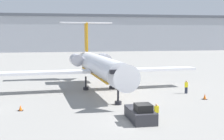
{
  "coord_description": "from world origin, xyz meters",
  "views": [
    {
      "loc": [
        -7.64,
        -26.84,
        8.1
      ],
      "look_at": [
        0.0,
        12.11,
        3.45
      ],
      "focal_mm": 50.0,
      "sensor_mm": 36.0,
      "label": 1
    }
  ],
  "objects_px": {
    "worker_by_wing": "(186,87)",
    "worker_near_tug": "(156,112)",
    "traffic_cone_right": "(205,97)",
    "traffic_cone_left": "(21,108)",
    "pushback_tug": "(140,114)",
    "airplane_main": "(100,66)"
  },
  "relations": [
    {
      "from": "worker_near_tug",
      "to": "worker_by_wing",
      "type": "bearing_deg",
      "value": 54.96
    },
    {
      "from": "airplane_main",
      "to": "worker_near_tug",
      "type": "height_order",
      "value": "airplane_main"
    },
    {
      "from": "pushback_tug",
      "to": "traffic_cone_right",
      "type": "relative_size",
      "value": 6.18
    },
    {
      "from": "airplane_main",
      "to": "pushback_tug",
      "type": "xyz_separation_m",
      "value": [
        1.26,
        -16.61,
        -2.84
      ]
    },
    {
      "from": "pushback_tug",
      "to": "worker_by_wing",
      "type": "xyz_separation_m",
      "value": [
        9.84,
        11.6,
        0.29
      ]
    },
    {
      "from": "pushback_tug",
      "to": "traffic_cone_right",
      "type": "height_order",
      "value": "pushback_tug"
    },
    {
      "from": "worker_near_tug",
      "to": "worker_by_wing",
      "type": "xyz_separation_m",
      "value": [
        8.41,
        11.99,
        0.1
      ]
    },
    {
      "from": "traffic_cone_right",
      "to": "traffic_cone_left",
      "type": "bearing_deg",
      "value": -176.0
    },
    {
      "from": "worker_by_wing",
      "to": "traffic_cone_right",
      "type": "relative_size",
      "value": 2.52
    },
    {
      "from": "airplane_main",
      "to": "traffic_cone_left",
      "type": "relative_size",
      "value": 48.29
    },
    {
      "from": "pushback_tug",
      "to": "worker_near_tug",
      "type": "height_order",
      "value": "pushback_tug"
    },
    {
      "from": "traffic_cone_left",
      "to": "pushback_tug",
      "type": "bearing_deg",
      "value": -28.03
    },
    {
      "from": "pushback_tug",
      "to": "traffic_cone_right",
      "type": "distance_m",
      "value": 12.95
    },
    {
      "from": "pushback_tug",
      "to": "worker_by_wing",
      "type": "relative_size",
      "value": 2.45
    },
    {
      "from": "airplane_main",
      "to": "traffic_cone_left",
      "type": "xyz_separation_m",
      "value": [
        -10.11,
        -10.56,
        -3.21
      ]
    },
    {
      "from": "worker_by_wing",
      "to": "traffic_cone_left",
      "type": "height_order",
      "value": "worker_by_wing"
    },
    {
      "from": "worker_by_wing",
      "to": "worker_near_tug",
      "type": "bearing_deg",
      "value": -125.04
    },
    {
      "from": "traffic_cone_left",
      "to": "traffic_cone_right",
      "type": "bearing_deg",
      "value": 4.0
    },
    {
      "from": "traffic_cone_left",
      "to": "airplane_main",
      "type": "bearing_deg",
      "value": 46.23
    },
    {
      "from": "airplane_main",
      "to": "traffic_cone_right",
      "type": "distance_m",
      "value": 15.15
    },
    {
      "from": "pushback_tug",
      "to": "airplane_main",
      "type": "bearing_deg",
      "value": 94.33
    },
    {
      "from": "airplane_main",
      "to": "worker_by_wing",
      "type": "bearing_deg",
      "value": -24.28
    }
  ]
}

